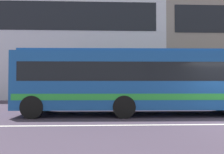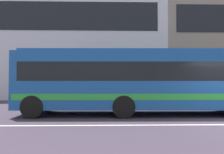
% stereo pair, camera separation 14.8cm
% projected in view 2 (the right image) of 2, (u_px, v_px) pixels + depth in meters
% --- Properties ---
extents(hedge_row_far, '(21.70, 1.10, 1.13)m').
position_uv_depth(hedge_row_far, '(221.00, 97.00, 14.55)').
color(hedge_row_far, '#284B1A').
rests_on(hedge_row_far, ground_plane).
extents(apartment_block_left, '(23.34, 9.21, 12.98)m').
position_uv_depth(apartment_block_left, '(51.00, 38.00, 23.38)').
color(apartment_block_left, silver).
rests_on(apartment_block_left, ground_plane).
extents(transit_bus, '(11.49, 2.72, 3.11)m').
position_uv_depth(transit_bus, '(137.00, 80.00, 10.43)').
color(transit_bus, '#184B91').
rests_on(transit_bus, ground_plane).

